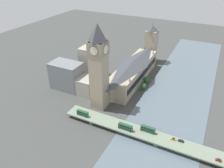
# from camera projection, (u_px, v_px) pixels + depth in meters

# --- Properties ---
(ground_plane) EXTENTS (600.00, 600.00, 0.00)m
(ground_plane) POSITION_uv_depth(u_px,v_px,m) (142.00, 87.00, 237.20)
(ground_plane) COLOR #424442
(river_water) EXTENTS (63.58, 360.00, 0.30)m
(river_water) POSITION_uv_depth(u_px,v_px,m) (177.00, 95.00, 222.59)
(river_water) COLOR slate
(river_water) RESTS_ON ground_plane
(parliament_hall) EXTENTS (22.88, 97.09, 25.54)m
(parliament_hall) POSITION_uv_depth(u_px,v_px,m) (134.00, 71.00, 242.44)
(parliament_hall) COLOR tan
(parliament_hall) RESTS_ON ground_plane
(clock_tower) EXTENTS (14.31, 14.31, 78.11)m
(clock_tower) POSITION_uv_depth(u_px,v_px,m) (99.00, 65.00, 185.73)
(clock_tower) COLOR tan
(clock_tower) RESTS_ON ground_plane
(victoria_tower) EXTENTS (14.17, 14.17, 52.50)m
(victoria_tower) POSITION_uv_depth(u_px,v_px,m) (151.00, 44.00, 282.69)
(victoria_tower) COLOR tan
(victoria_tower) RESTS_ON ground_plane
(road_bridge) EXTENTS (159.16, 13.76, 4.49)m
(road_bridge) POSITION_uv_depth(u_px,v_px,m) (158.00, 138.00, 164.82)
(road_bridge) COLOR #5D6A59
(road_bridge) RESTS_ON ground_plane
(double_decker_bus_lead) EXTENTS (11.59, 2.53, 4.93)m
(double_decker_bus_lead) POSITION_uv_depth(u_px,v_px,m) (148.00, 129.00, 168.47)
(double_decker_bus_lead) COLOR #235B33
(double_decker_bus_lead) RESTS_ON road_bridge
(double_decker_bus_mid) EXTENTS (10.80, 2.48, 4.74)m
(double_decker_bus_mid) POSITION_uv_depth(u_px,v_px,m) (83.00, 113.00, 185.72)
(double_decker_bus_mid) COLOR #235B33
(double_decker_bus_mid) RESTS_ON road_bridge
(double_decker_bus_rear) EXTENTS (11.68, 2.63, 5.03)m
(double_decker_bus_rear) POSITION_uv_depth(u_px,v_px,m) (125.00, 127.00, 170.67)
(double_decker_bus_rear) COLOR #235B33
(double_decker_bus_rear) RESTS_ON road_bridge
(car_northbound_mid) EXTENTS (3.82, 1.85, 1.49)m
(car_northbound_mid) POSITION_uv_depth(u_px,v_px,m) (219.00, 160.00, 145.25)
(car_northbound_mid) COLOR maroon
(car_northbound_mid) RESTS_ON road_bridge
(car_northbound_tail) EXTENTS (4.20, 1.89, 1.41)m
(car_northbound_tail) POSITION_uv_depth(u_px,v_px,m) (181.00, 141.00, 160.43)
(car_northbound_tail) COLOR black
(car_northbound_tail) RESTS_ON road_bridge
(car_southbound_mid) EXTENTS (3.92, 1.83, 1.43)m
(car_southbound_mid) POSITION_uv_depth(u_px,v_px,m) (173.00, 139.00, 162.06)
(car_southbound_mid) COLOR gold
(car_southbound_mid) RESTS_ON road_bridge
(city_block_west) EXTENTS (24.77, 18.57, 17.27)m
(city_block_west) POSITION_uv_depth(u_px,v_px,m) (83.00, 85.00, 223.45)
(city_block_west) COLOR #A39E93
(city_block_west) RESTS_ON ground_plane
(city_block_center) EXTENTS (32.06, 20.53, 28.68)m
(city_block_center) POSITION_uv_depth(u_px,v_px,m) (67.00, 76.00, 228.89)
(city_block_center) COLOR slate
(city_block_center) RESTS_ON ground_plane
(city_block_east) EXTENTS (19.57, 22.90, 36.96)m
(city_block_east) POSITION_uv_depth(u_px,v_px,m) (91.00, 62.00, 247.75)
(city_block_east) COLOR #A39E93
(city_block_east) RESTS_ON ground_plane
(tree_embankment_near) EXTENTS (6.15, 6.15, 7.86)m
(tree_embankment_near) POSITION_uv_depth(u_px,v_px,m) (143.00, 86.00, 229.38)
(tree_embankment_near) COLOR brown
(tree_embankment_near) RESTS_ON ground_plane
(tree_embankment_mid) EXTENTS (6.27, 6.27, 7.97)m
(tree_embankment_mid) POSITION_uv_depth(u_px,v_px,m) (146.00, 80.00, 240.78)
(tree_embankment_mid) COLOR brown
(tree_embankment_mid) RESTS_ON ground_plane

